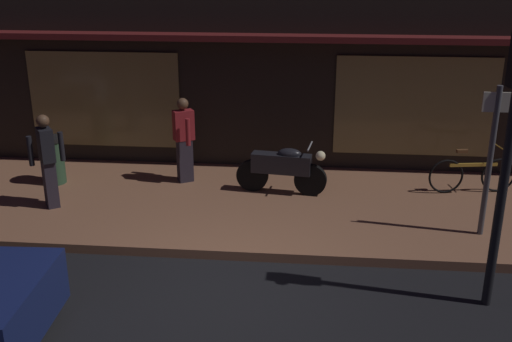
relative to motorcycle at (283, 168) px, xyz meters
The scene contains 9 objects.
ground_plane 3.59m from the motorcycle, 100.52° to the right, with size 60.00×60.00×0.00m, color black.
sidewalk_slab 0.98m from the motorcycle, 144.02° to the right, with size 18.00×4.00×0.15m, color brown.
storefront_building 3.21m from the motorcycle, 102.44° to the left, with size 18.00×3.30×3.60m.
motorcycle is the anchor object (origin of this frame).
bicycle_parked 3.53m from the motorcycle, ahead, with size 1.64×0.43×0.91m.
person_photographer 4.18m from the motorcycle, 165.64° to the right, with size 0.55×0.44×1.67m.
person_bystander 2.03m from the motorcycle, 167.08° to the left, with size 0.44×0.57×1.67m.
sign_post 3.66m from the motorcycle, 24.26° to the right, with size 0.44×0.09×2.40m.
trash_bin 4.48m from the motorcycle, behind, with size 0.48×0.48×0.93m.
Camera 1 is at (1.16, -7.01, 4.33)m, focal length 42.13 mm.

